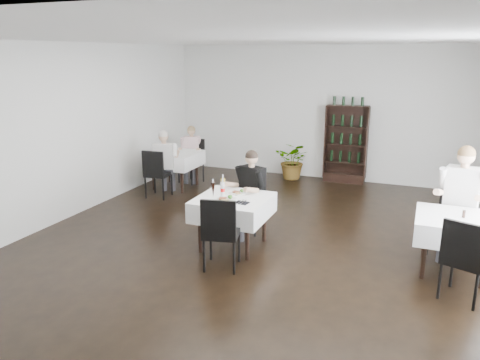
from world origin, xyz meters
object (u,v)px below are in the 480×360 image
at_px(main_table, 233,207).
at_px(diner_main, 249,187).
at_px(wine_shelf, 346,145).
at_px(potted_tree, 294,161).

height_order(main_table, diner_main, diner_main).
relative_size(wine_shelf, main_table, 1.70).
relative_size(main_table, potted_tree, 1.19).
height_order(main_table, potted_tree, potted_tree).
bearing_deg(diner_main, potted_tree, 94.36).
height_order(wine_shelf, potted_tree, wine_shelf).
bearing_deg(wine_shelf, potted_tree, -170.82).
xyz_separation_m(wine_shelf, diner_main, (-0.86, -3.79, -0.05)).
xyz_separation_m(potted_tree, diner_main, (0.28, -3.61, 0.36)).
xyz_separation_m(main_table, diner_main, (0.04, 0.52, 0.17)).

